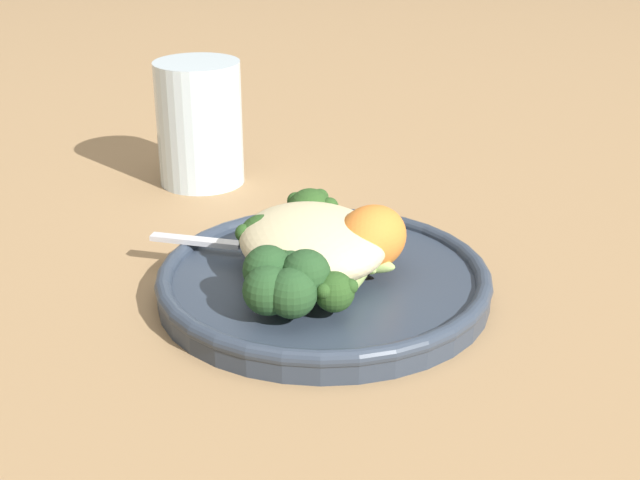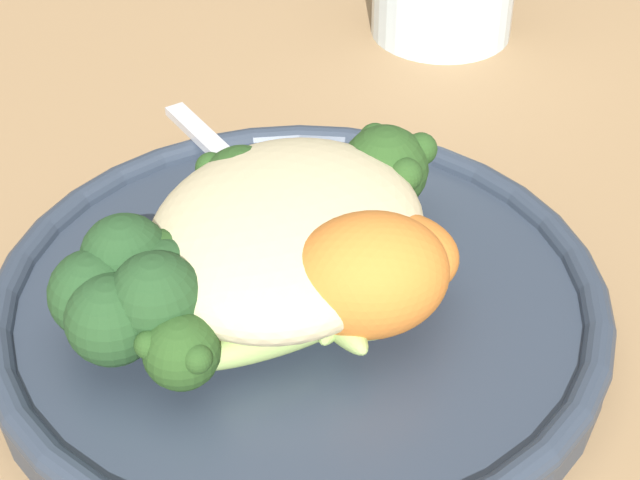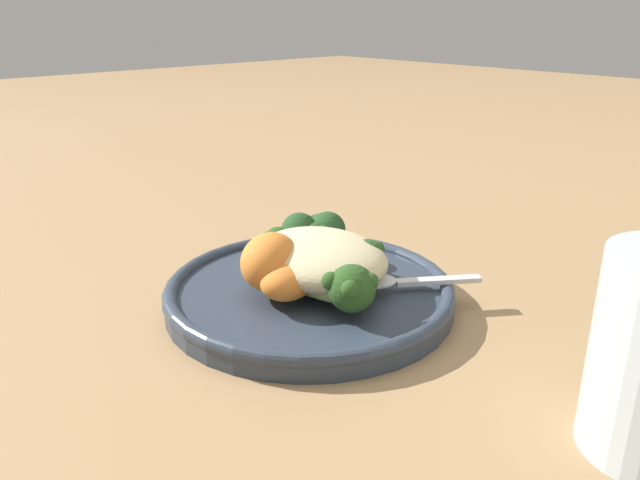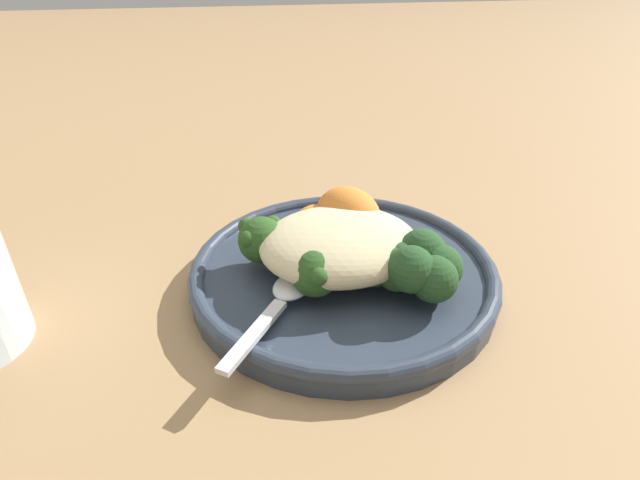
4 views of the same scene
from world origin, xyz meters
TOP-DOWN VIEW (x-y plane):
  - ground_plane at (0.00, 0.00)m, footprint 4.00×4.00m
  - plate at (0.01, -0.01)m, footprint 0.24×0.24m
  - quinoa_mound at (0.00, -0.02)m, footprint 0.12×0.10m
  - broccoli_stalk_0 at (-0.04, 0.00)m, footprint 0.11×0.04m
  - broccoli_stalk_1 at (-0.01, -0.03)m, footprint 0.09×0.10m
  - broccoli_stalk_2 at (0.02, -0.03)m, footprint 0.04×0.09m
  - broccoli_stalk_3 at (0.03, -0.04)m, footprint 0.03×0.09m
  - broccoli_stalk_4 at (0.06, -0.02)m, footprint 0.07×0.06m
  - sweet_potato_chunk_0 at (-0.01, 0.02)m, footprint 0.05×0.05m
  - sweet_potato_chunk_1 at (0.02, 0.02)m, footprint 0.07×0.07m
  - kale_tuft at (0.05, -0.06)m, footprint 0.06×0.06m
  - spoon at (-0.05, -0.05)m, footprint 0.07×0.10m

SIDE VIEW (x-z plane):
  - ground_plane at x=0.00m, z-range 0.00..0.00m
  - plate at x=0.01m, z-range 0.00..0.02m
  - spoon at x=-0.05m, z-range 0.02..0.03m
  - broccoli_stalk_4 at x=0.06m, z-range 0.02..0.05m
  - broccoli_stalk_2 at x=0.02m, z-range 0.02..0.05m
  - broccoli_stalk_3 at x=0.03m, z-range 0.02..0.05m
  - broccoli_stalk_1 at x=-0.01m, z-range 0.02..0.05m
  - sweet_potato_chunk_0 at x=-0.01m, z-range 0.02..0.05m
  - broccoli_stalk_0 at x=-0.04m, z-range 0.02..0.06m
  - kale_tuft at x=0.05m, z-range 0.02..0.06m
  - quinoa_mound at x=0.00m, z-range 0.02..0.06m
  - sweet_potato_chunk_1 at x=0.02m, z-range 0.02..0.07m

